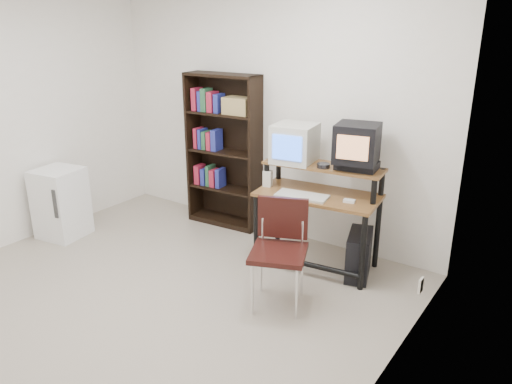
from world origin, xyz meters
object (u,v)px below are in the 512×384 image
Objects in this scene: crt_tv at (357,143)px; mini_fridge at (61,203)px; crt_monitor at (295,143)px; computer_desk at (319,199)px; pc_tower at (359,255)px; bookshelf at (225,149)px; school_chair at (280,241)px.

mini_fridge is (-2.89, -1.10, -0.84)m from crt_tv.
crt_monitor is at bearing 173.99° from crt_tv.
mini_fridge is (-2.60, -0.97, -0.30)m from computer_desk.
bookshelf reaches higher than pc_tower.
bookshelf is at bearing 152.46° from pc_tower.
school_chair is (0.36, -0.82, -0.61)m from crt_monitor.
school_chair is 0.52× the size of bookshelf.
computer_desk is 0.76m from school_chair.
pc_tower is at bearing 9.22° from mini_fridge.
bookshelf reaches higher than mini_fridge.
crt_tv is at bearing -11.81° from bookshelf.
pc_tower is (0.14, -0.10, -1.01)m from crt_tv.
school_chair is at bearing -133.37° from pc_tower.
crt_tv is 0.49× the size of school_chair.
bookshelf is (-1.66, 0.21, -0.34)m from crt_tv.
computer_desk is at bearing 166.20° from pc_tower.
computer_desk is 2.72× the size of crt_tv.
computer_desk reaches higher than school_chair.
crt_monitor is 2.63m from mini_fridge.
crt_tv is at bearing -2.94° from crt_monitor.
bookshelf reaches higher than crt_monitor.
pc_tower is at bearing 41.70° from school_chair.
mini_fridge is (-2.29, -1.04, -0.77)m from crt_monitor.
bookshelf is 2.26× the size of mini_fridge.
crt_monitor reaches higher than school_chair.
mini_fridge is (-3.02, -1.00, 0.17)m from pc_tower.
school_chair reaches higher than mini_fridge.
bookshelf is 1.87m from mini_fridge.
crt_monitor is 0.26× the size of bookshelf.
crt_monitor is at bearing -19.00° from bookshelf.
school_chair reaches higher than pc_tower.
computer_desk is 1.34× the size of school_chair.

